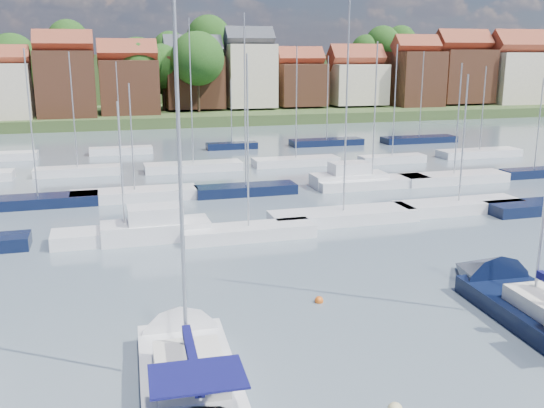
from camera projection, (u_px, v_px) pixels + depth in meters
name	position (u px, v px, depth m)	size (l,w,h in m)	color
ground	(191.00, 178.00, 60.01)	(260.00, 260.00, 0.00)	#45525E
sailboat_centre	(185.00, 359.00, 23.42)	(4.01, 13.07, 17.50)	silver
sailboat_navy	(515.00, 299.00, 29.17)	(4.42, 14.08, 19.14)	black
buoy_e	(319.00, 302.00, 29.70)	(0.43, 0.43, 0.43)	#D85914
marina_field	(220.00, 182.00, 55.88)	(79.62, 41.41, 15.93)	silver
far_shore_town	(143.00, 86.00, 146.07)	(212.46, 90.00, 22.27)	#364B25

